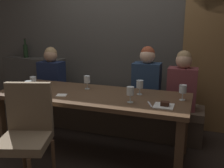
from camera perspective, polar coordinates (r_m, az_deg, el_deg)
The scene contains 20 objects.
ground at distance 3.17m, azimuth -4.35°, elevation -15.17°, with size 9.00×9.00×0.00m, color black.
back_wall_tiled at distance 3.93m, azimuth 2.65°, elevation 13.23°, with size 6.00×0.12×3.00m, color #4C4944.
arched_door at distance 3.69m, azimuth 23.08°, elevation 10.05°, with size 0.90×0.05×2.55m.
back_counter at distance 4.60m, azimuth -16.98°, elevation -0.19°, with size 1.10×0.28×0.95m, color #413E3A.
dining_table at distance 2.92m, azimuth -4.58°, elevation -3.87°, with size 2.20×0.84×0.74m.
banquette_bench at distance 3.67m, azimuth 0.04°, elevation -7.09°, with size 2.50×0.44×0.45m.
chair_near_side at distance 2.54m, azimuth -18.81°, elevation -9.51°, with size 0.55×0.55×0.98m.
diner_redhead at distance 3.91m, azimuth -13.59°, elevation 2.49°, with size 0.36×0.24×0.74m.
diner_bearded at distance 3.35m, azimuth 7.90°, elevation 1.39°, with size 0.36×0.24×0.79m.
diner_far_end at distance 3.30m, azimuth 15.72°, elevation 0.47°, with size 0.36×0.24×0.75m.
wine_bottle_dark_red at distance 4.62m, azimuth -19.06°, elevation 7.22°, with size 0.08×0.08×0.33m.
wine_glass_far_left at distance 2.72m, azimuth 15.81°, elevation -1.26°, with size 0.08×0.08×0.16m.
wine_glass_far_right at distance 3.17m, azimuth -17.52°, elevation 0.72°, with size 0.08×0.08×0.16m.
wine_glass_center_back at distance 3.08m, azimuth -5.71°, elevation 0.99°, with size 0.08×0.08×0.16m.
wine_glass_end_right at distance 2.55m, azimuth 4.19°, elevation -1.77°, with size 0.08×0.08×0.16m.
wine_glass_near_left at distance 2.94m, azimuth -18.45°, elevation -0.31°, with size 0.08×0.08×0.16m.
wine_glass_near_right at distance 2.84m, azimuth 6.33°, elevation -0.17°, with size 0.08×0.08×0.16m.
dessert_plate at distance 2.49m, azimuth 11.79°, elevation -4.73°, with size 0.19×0.19×0.05m.
fork_on_table at distance 2.53m, azimuth 8.60°, elevation -4.55°, with size 0.02×0.17×0.01m, color silver.
folded_napkin at distance 2.86m, azimuth -11.39°, elevation -2.52°, with size 0.11×0.10×0.01m, color silver.
Camera 1 is at (1.15, -2.53, 1.53)m, focal length 40.19 mm.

